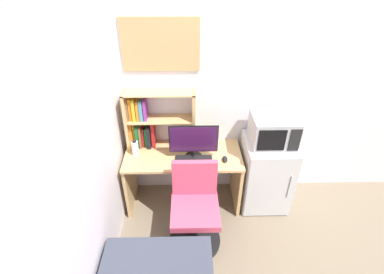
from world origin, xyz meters
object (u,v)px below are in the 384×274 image
(keyboard, at_px, (194,160))
(water_bottle, at_px, (135,148))
(mini_fridge, at_px, (265,173))
(microwave, at_px, (273,130))
(hutch_bookshelf, at_px, (149,120))
(computer_mouse, at_px, (225,159))
(monitor, at_px, (194,141))
(desk_chair, at_px, (195,211))
(wall_corkboard, at_px, (160,45))

(keyboard, height_order, water_bottle, water_bottle)
(mini_fridge, bearing_deg, microwave, 89.90)
(hutch_bookshelf, distance_m, computer_mouse, 0.94)
(water_bottle, relative_size, mini_fridge, 0.22)
(computer_mouse, relative_size, water_bottle, 0.56)
(hutch_bookshelf, xyz_separation_m, monitor, (0.49, -0.25, -0.12))
(monitor, bearing_deg, water_bottle, 174.78)
(water_bottle, distance_m, desk_chair, 0.94)
(monitor, distance_m, microwave, 0.86)
(monitor, height_order, water_bottle, monitor)
(hutch_bookshelf, xyz_separation_m, computer_mouse, (0.83, -0.31, -0.31))
(desk_chair, bearing_deg, hutch_bookshelf, 124.11)
(keyboard, relative_size, water_bottle, 2.09)
(monitor, relative_size, keyboard, 1.31)
(mini_fridge, xyz_separation_m, wall_corkboard, (-1.17, 0.28, 1.43))
(monitor, relative_size, mini_fridge, 0.60)
(monitor, relative_size, computer_mouse, 4.90)
(hutch_bookshelf, xyz_separation_m, water_bottle, (-0.15, -0.19, -0.25))
(keyboard, xyz_separation_m, mini_fridge, (0.85, 0.12, -0.30))
(water_bottle, xyz_separation_m, microwave, (1.49, -0.00, 0.22))
(wall_corkboard, bearing_deg, mini_fridge, -13.63)
(microwave, xyz_separation_m, desk_chair, (-0.85, -0.54, -0.64))
(microwave, bearing_deg, monitor, -176.15)
(keyboard, bearing_deg, computer_mouse, -1.22)
(water_bottle, relative_size, wall_corkboard, 0.25)
(water_bottle, height_order, microwave, microwave)
(hutch_bookshelf, distance_m, keyboard, 0.66)
(monitor, height_order, keyboard, monitor)
(hutch_bookshelf, height_order, keyboard, hutch_bookshelf)
(hutch_bookshelf, height_order, microwave, hutch_bookshelf)
(mini_fridge, height_order, desk_chair, desk_chair)
(desk_chair, distance_m, wall_corkboard, 1.71)
(monitor, height_order, mini_fridge, monitor)
(computer_mouse, bearing_deg, desk_chair, -129.20)
(hutch_bookshelf, height_order, wall_corkboard, wall_corkboard)
(mini_fridge, bearing_deg, monitor, -176.35)
(hutch_bookshelf, bearing_deg, monitor, -26.65)
(hutch_bookshelf, relative_size, water_bottle, 4.01)
(keyboard, relative_size, computer_mouse, 3.73)
(keyboard, height_order, wall_corkboard, wall_corkboard)
(hutch_bookshelf, distance_m, wall_corkboard, 0.82)
(keyboard, bearing_deg, wall_corkboard, 128.79)
(mini_fridge, bearing_deg, hutch_bookshelf, 171.89)
(keyboard, distance_m, microwave, 0.91)
(computer_mouse, relative_size, mini_fridge, 0.12)
(monitor, distance_m, keyboard, 0.22)
(mini_fridge, xyz_separation_m, microwave, (0.00, 0.00, 0.60))
(hutch_bookshelf, xyz_separation_m, keyboard, (0.49, -0.31, -0.32))
(water_bottle, distance_m, wall_corkboard, 1.13)
(computer_mouse, distance_m, water_bottle, 0.99)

